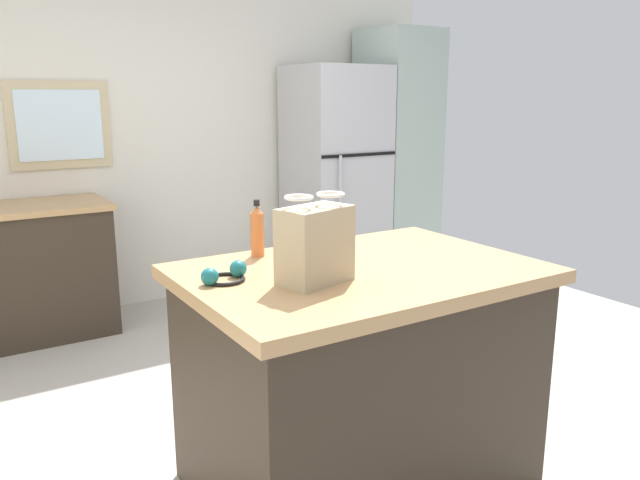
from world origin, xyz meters
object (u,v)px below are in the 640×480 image
kitchen_island (359,376)px  ear_defenders (224,275)px  tall_cabinet (397,155)px  bottle (257,231)px  shopping_bag (315,244)px  refrigerator (335,178)px  small_box (331,243)px

kitchen_island → ear_defenders: (-0.53, 0.11, 0.48)m
tall_cabinet → bottle: tall_cabinet is taller
shopping_bag → bottle: bearing=90.5°
kitchen_island → shopping_bag: (-0.26, -0.08, 0.60)m
tall_cabinet → ear_defenders: size_ratio=11.02×
tall_cabinet → shopping_bag: bearing=-133.9°
refrigerator → tall_cabinet: bearing=0.0°
refrigerator → bottle: bearing=-130.6°
kitchen_island → tall_cabinet: 3.30m
ear_defenders → refrigerator: bearing=48.8°
kitchen_island → refrigerator: (1.50, 2.43, 0.44)m
kitchen_island → small_box: size_ratio=10.00×
refrigerator → shopping_bag: 3.07m
refrigerator → ear_defenders: bearing=-131.2°
kitchen_island → bottle: size_ratio=5.74×
refrigerator → bottle: size_ratio=7.66×
tall_cabinet → bottle: (-2.42, -2.06, -0.03)m
shopping_bag → refrigerator: bearing=54.9°
tall_cabinet → small_box: 3.15m
tall_cabinet → shopping_bag: 3.48m
refrigerator → ear_defenders: 3.08m
refrigerator → ear_defenders: size_ratio=9.41×
shopping_bag → bottle: 0.45m
kitchen_island → small_box: (-0.03, 0.17, 0.53)m
small_box → bottle: size_ratio=0.57×
refrigerator → tall_cabinet: tall_cabinet is taller
refrigerator → small_box: size_ratio=13.35×
small_box → ear_defenders: 0.50m
refrigerator → shopping_bag: size_ratio=5.68×
shopping_bag → small_box: size_ratio=2.35×
refrigerator → small_box: (-1.53, -2.26, 0.09)m
small_box → ear_defenders: bearing=-173.9°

